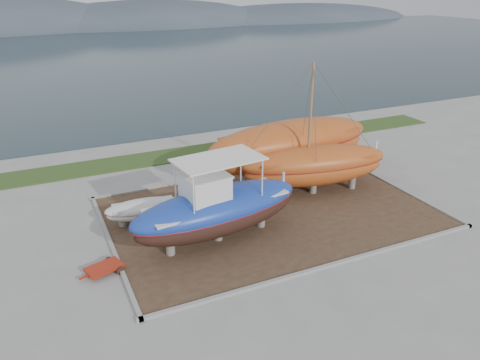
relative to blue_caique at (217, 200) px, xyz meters
name	(u,v)px	position (x,y,z in m)	size (l,w,h in m)	color
ground	(307,245)	(3.93, -2.38, -2.30)	(140.00, 140.00, 0.00)	gray
dirt_patch	(270,212)	(3.93, 1.62, -2.27)	(18.00, 12.00, 0.06)	#422D1E
curb_frame	(270,211)	(3.93, 1.62, -2.22)	(18.60, 12.60, 0.15)	gray
grass_strip	(201,151)	(3.93, 13.12, -2.26)	(44.00, 3.00, 0.08)	#284219
sea	(93,56)	(3.93, 67.62, -2.30)	(260.00, 100.00, 0.04)	#1A2C34
mountain_ridge	(61,28)	(3.93, 122.62, -2.30)	(200.00, 36.00, 20.00)	#333D49
blue_caique	(217,200)	(0.00, 0.00, 0.00)	(9.31, 2.91, 4.48)	#1A3CA6
white_dinghy	(144,211)	(-2.96, 3.47, -1.60)	(4.27, 1.60, 1.28)	silver
orange_sailboat	(317,131)	(7.66, 2.85, 1.83)	(9.37, 2.76, 8.14)	#AA4A1A
orange_bare_hull	(291,151)	(7.45, 5.41, -0.28)	(11.97, 3.59, 3.92)	#AA4A1A
red_trailer	(104,270)	(-5.89, -0.50, -2.13)	(2.43, 1.21, 0.34)	#AC2813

